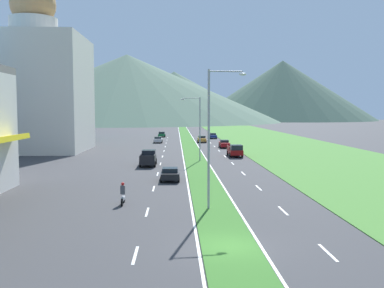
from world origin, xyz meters
TOP-DOWN VIEW (x-y plane):
  - ground_plane at (0.00, 0.00)m, footprint 600.00×600.00m
  - grass_median at (0.00, 60.00)m, footprint 3.20×240.00m
  - grass_verge_right at (20.60, 60.00)m, footprint 24.00×240.00m
  - lane_dash_left_2 at (-5.10, -1.16)m, footprint 0.16×2.80m
  - lane_dash_left_3 at (-5.10, 8.25)m, footprint 0.16×2.80m
  - lane_dash_left_4 at (-5.10, 17.67)m, footprint 0.16×2.80m
  - lane_dash_left_5 at (-5.10, 27.09)m, footprint 0.16×2.80m
  - lane_dash_left_6 at (-5.10, 36.51)m, footprint 0.16×2.80m
  - lane_dash_left_7 at (-5.10, 45.93)m, footprint 0.16×2.80m
  - lane_dash_left_8 at (-5.10, 55.34)m, footprint 0.16×2.80m
  - lane_dash_left_9 at (-5.10, 64.76)m, footprint 0.16×2.80m
  - lane_dash_left_10 at (-5.10, 74.18)m, footprint 0.16×2.80m
  - lane_dash_left_11 at (-5.10, 83.60)m, footprint 0.16×2.80m
  - lane_dash_left_12 at (-5.10, 93.02)m, footprint 0.16×2.80m
  - lane_dash_right_2 at (5.10, -1.16)m, footprint 0.16×2.80m
  - lane_dash_right_3 at (5.10, 8.25)m, footprint 0.16×2.80m
  - lane_dash_right_4 at (5.10, 17.67)m, footprint 0.16×2.80m
  - lane_dash_right_5 at (5.10, 27.09)m, footprint 0.16×2.80m
  - lane_dash_right_6 at (5.10, 36.51)m, footprint 0.16×2.80m
  - lane_dash_right_7 at (5.10, 45.93)m, footprint 0.16×2.80m
  - lane_dash_right_8 at (5.10, 55.34)m, footprint 0.16×2.80m
  - lane_dash_right_9 at (5.10, 64.76)m, footprint 0.16×2.80m
  - lane_dash_right_10 at (5.10, 74.18)m, footprint 0.16×2.80m
  - lane_dash_right_11 at (5.10, 83.60)m, footprint 0.16×2.80m
  - lane_dash_right_12 at (5.10, 93.02)m, footprint 0.16×2.80m
  - edge_line_median_left at (-1.75, 60.00)m, footprint 0.16×240.00m
  - edge_line_median_right at (1.75, 60.00)m, footprint 0.16×240.00m
  - domed_building at (-28.65, 56.69)m, footprint 18.11×18.11m
  - midrise_colored at (-32.74, 85.57)m, footprint 13.72×13.72m
  - hill_far_left at (-34.11, 255.99)m, footprint 196.94×196.94m
  - hill_far_center at (-3.85, 286.09)m, footprint 130.29×130.29m
  - hill_far_right at (77.66, 296.48)m, footprint 135.72×135.72m
  - street_lamp_near at (-0.18, 9.06)m, footprint 2.94×0.45m
  - street_lamp_mid at (0.32, 39.58)m, footprint 2.92×0.47m
  - car_0 at (-6.97, 74.93)m, footprint 1.97×4.05m
  - car_1 at (6.97, 89.32)m, footprint 1.91×4.61m
  - car_2 at (-6.82, 96.30)m, footprint 2.02×4.65m
  - car_3 at (3.17, 75.80)m, footprint 2.01×4.17m
  - car_4 at (-3.57, 22.33)m, footprint 2.03×4.01m
  - car_5 at (6.81, 61.61)m, footprint 1.96×4.70m
  - pickup_truck_0 at (-6.69, 35.03)m, footprint 2.18×5.40m
  - pickup_truck_1 at (6.71, 45.51)m, footprint 2.18×5.40m
  - motorcycle_rider at (-7.21, 10.91)m, footprint 0.36×2.00m

SIDE VIEW (x-z plane):
  - ground_plane at x=0.00m, z-range 0.00..0.00m
  - lane_dash_left_2 at x=-5.10m, z-range 0.00..0.01m
  - lane_dash_left_3 at x=-5.10m, z-range 0.00..0.01m
  - lane_dash_left_4 at x=-5.10m, z-range 0.00..0.01m
  - lane_dash_left_5 at x=-5.10m, z-range 0.00..0.01m
  - lane_dash_left_6 at x=-5.10m, z-range 0.00..0.01m
  - lane_dash_left_7 at x=-5.10m, z-range 0.00..0.01m
  - lane_dash_left_8 at x=-5.10m, z-range 0.00..0.01m
  - lane_dash_left_9 at x=-5.10m, z-range 0.00..0.01m
  - lane_dash_left_10 at x=-5.10m, z-range 0.00..0.01m
  - lane_dash_left_11 at x=-5.10m, z-range 0.00..0.01m
  - lane_dash_left_12 at x=-5.10m, z-range 0.00..0.01m
  - lane_dash_right_2 at x=5.10m, z-range 0.00..0.01m
  - lane_dash_right_3 at x=5.10m, z-range 0.00..0.01m
  - lane_dash_right_4 at x=5.10m, z-range 0.00..0.01m
  - lane_dash_right_5 at x=5.10m, z-range 0.00..0.01m
  - lane_dash_right_6 at x=5.10m, z-range 0.00..0.01m
  - lane_dash_right_7 at x=5.10m, z-range 0.00..0.01m
  - lane_dash_right_8 at x=5.10m, z-range 0.00..0.01m
  - lane_dash_right_9 at x=5.10m, z-range 0.00..0.01m
  - lane_dash_right_10 at x=5.10m, z-range 0.00..0.01m
  - lane_dash_right_11 at x=5.10m, z-range 0.00..0.01m
  - lane_dash_right_12 at x=5.10m, z-range 0.00..0.01m
  - edge_line_median_left at x=-1.75m, z-range 0.00..0.01m
  - edge_line_median_right at x=1.75m, z-range 0.00..0.01m
  - grass_median at x=0.00m, z-range 0.00..0.06m
  - grass_verge_right at x=20.60m, z-range 0.00..0.06m
  - car_4 at x=-3.57m, z-range 0.03..1.43m
  - car_0 at x=-6.97m, z-range 0.03..1.44m
  - car_1 at x=6.97m, z-range 0.03..1.44m
  - car_2 at x=-6.82m, z-range 0.01..1.48m
  - motorcycle_rider at x=-7.21m, z-range -0.15..1.65m
  - car_3 at x=3.17m, z-range 0.01..1.53m
  - car_5 at x=6.81m, z-range 0.02..1.58m
  - pickup_truck_0 at x=-6.69m, z-range -0.02..1.98m
  - pickup_truck_1 at x=6.71m, z-range -0.02..1.98m
  - street_lamp_mid at x=0.32m, z-range 0.70..10.14m
  - street_lamp_near at x=-0.18m, z-range 0.72..11.32m
  - domed_building at x=-28.65m, z-range -3.36..27.24m
  - midrise_colored at x=-32.74m, z-range 0.00..25.07m
  - hill_far_center at x=-3.85m, z-range 0.00..34.99m
  - hill_far_left at x=-34.11m, z-range 0.00..43.22m
  - hill_far_right at x=77.66m, z-range 0.00..44.47m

